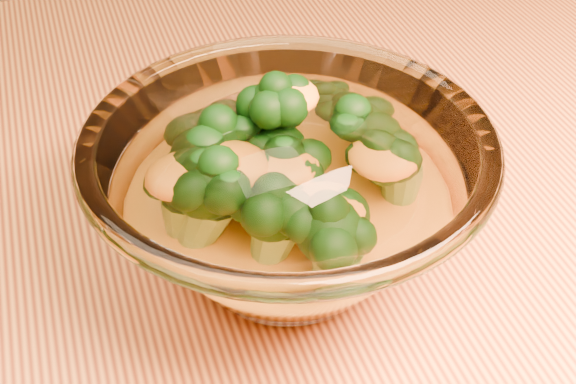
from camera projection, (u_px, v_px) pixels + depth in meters
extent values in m
cube|color=#D38D3F|center=(241.00, 274.00, 0.50)|extent=(1.20, 0.80, 0.04)
cylinder|color=brown|center=(560.00, 216.00, 1.12)|extent=(0.06, 0.06, 0.71)
ellipsoid|color=white|center=(288.00, 256.00, 0.47)|extent=(0.10, 0.10, 0.02)
torus|color=white|center=(288.00, 143.00, 0.42)|extent=(0.23, 0.23, 0.01)
ellipsoid|color=yellow|center=(288.00, 227.00, 0.46)|extent=(0.13, 0.13, 0.04)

